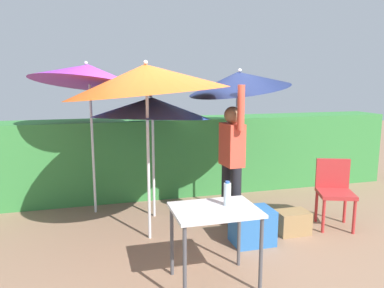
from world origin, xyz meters
TOP-DOWN VIEW (x-y plane):
  - ground_plane at (0.00, 0.00)m, footprint 24.00×24.00m
  - hedge_row at (0.00, 1.73)m, footprint 8.00×0.70m
  - umbrella_rainbow at (-0.47, 0.70)m, footprint 1.65×1.65m
  - umbrella_orange at (0.74, 0.53)m, footprint 1.46×1.44m
  - umbrella_yellow at (-1.29, 1.10)m, footprint 1.61×1.59m
  - umbrella_navy at (-0.64, -0.05)m, footprint 1.94×1.93m
  - person_vendor at (0.49, 0.12)m, footprint 0.25×0.56m
  - chair_plastic at (1.80, -0.28)m, footprint 0.57×0.57m
  - cooler_box at (0.53, -0.50)m, footprint 0.48×0.37m
  - crate_cardboard at (1.15, -0.37)m, footprint 0.41×0.28m
  - folding_table at (-0.20, -1.22)m, footprint 0.80×0.60m
  - bottle_water at (-0.06, -1.17)m, footprint 0.07×0.07m

SIDE VIEW (x-z plane):
  - ground_plane at x=0.00m, z-range 0.00..0.00m
  - crate_cardboard at x=1.15m, z-range 0.00..0.29m
  - cooler_box at x=0.53m, z-range 0.00..0.43m
  - chair_plastic at x=1.80m, z-range 0.07..0.96m
  - hedge_row at x=0.00m, z-range 0.00..1.29m
  - folding_table at x=-0.20m, z-range 0.28..1.04m
  - bottle_water at x=-0.06m, z-range 0.75..0.99m
  - person_vendor at x=0.49m, z-range -0.01..1.87m
  - umbrella_rainbow at x=-0.47m, z-range 0.66..2.46m
  - umbrella_orange at x=0.74m, z-range 0.82..3.01m
  - umbrella_navy at x=-0.64m, z-range 0.83..3.06m
  - umbrella_yellow at x=-1.29m, z-range 0.83..3.18m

